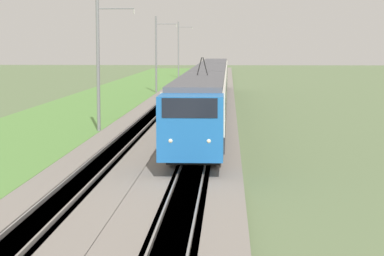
{
  "coord_description": "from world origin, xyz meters",
  "views": [
    {
      "loc": [
        -4.84,
        -5.96,
        5.86
      ],
      "look_at": [
        27.35,
        -4.38,
        2.22
      ],
      "focal_mm": 70.0,
      "sensor_mm": 36.0,
      "label": 1
    }
  ],
  "objects_px": {
    "catenary_mast_mid": "(99,62)",
    "catenary_mast_far": "(157,54)",
    "catenary_mast_distant": "(179,49)",
    "passenger_train": "(210,85)"
  },
  "relations": [
    {
      "from": "catenary_mast_mid",
      "to": "catenary_mast_far",
      "type": "relative_size",
      "value": 1.0
    },
    {
      "from": "catenary_mast_far",
      "to": "catenary_mast_distant",
      "type": "bearing_deg",
      "value": 0.0
    },
    {
      "from": "catenary_mast_mid",
      "to": "catenary_mast_far",
      "type": "bearing_deg",
      "value": 0.0
    },
    {
      "from": "passenger_train",
      "to": "catenary_mast_far",
      "type": "height_order",
      "value": "catenary_mast_far"
    },
    {
      "from": "passenger_train",
      "to": "catenary_mast_far",
      "type": "bearing_deg",
      "value": -164.48
    },
    {
      "from": "passenger_train",
      "to": "catenary_mast_mid",
      "type": "distance_m",
      "value": 16.22
    },
    {
      "from": "catenary_mast_mid",
      "to": "passenger_train",
      "type": "bearing_deg",
      "value": -25.49
    },
    {
      "from": "catenary_mast_far",
      "to": "passenger_train",
      "type": "bearing_deg",
      "value": -164.48
    },
    {
      "from": "catenary_mast_mid",
      "to": "catenary_mast_distant",
      "type": "bearing_deg",
      "value": 0.0
    },
    {
      "from": "passenger_train",
      "to": "catenary_mast_distant",
      "type": "distance_m",
      "value": 64.65
    }
  ]
}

